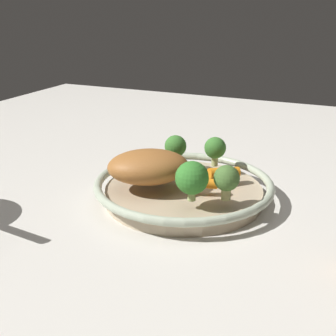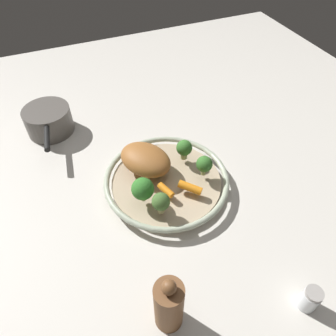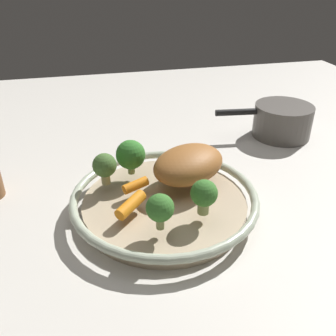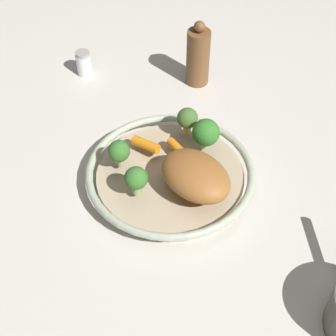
{
  "view_description": "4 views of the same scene",
  "coord_description": "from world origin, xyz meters",
  "px_view_note": "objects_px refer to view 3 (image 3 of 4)",
  "views": [
    {
      "loc": [
        0.3,
        -0.74,
        0.36
      ],
      "look_at": [
        -0.02,
        -0.02,
        0.07
      ],
      "focal_mm": 49.12,
      "sensor_mm": 36.0,
      "label": 1
    },
    {
      "loc": [
        0.52,
        -0.21,
        0.67
      ],
      "look_at": [
        -0.01,
        0.01,
        0.06
      ],
      "focal_mm": 33.74,
      "sensor_mm": 36.0,
      "label": 2
    },
    {
      "loc": [
        0.12,
        0.53,
        0.4
      ],
      "look_at": [
        -0.01,
        -0.03,
        0.08
      ],
      "focal_mm": 39.26,
      "sensor_mm": 36.0,
      "label": 3
    },
    {
      "loc": [
        -0.68,
        0.13,
        0.77
      ],
      "look_at": [
        -0.01,
        0.01,
        0.06
      ],
      "focal_mm": 54.49,
      "sensor_mm": 36.0,
      "label": 4
    }
  ],
  "objects_px": {
    "baby_carrot_center": "(136,185)",
    "broccoli_floret_small": "(160,208)",
    "broccoli_floret_large": "(204,194)",
    "saucepan": "(282,121)",
    "broccoli_floret_edge": "(131,155)",
    "roast_chicken_piece": "(189,164)",
    "broccoli_floret_mid": "(105,166)",
    "baby_carrot_back": "(131,205)",
    "serving_bowl": "(165,201)"
  },
  "relations": [
    {
      "from": "baby_carrot_back",
      "to": "baby_carrot_center",
      "type": "bearing_deg",
      "value": -106.13
    },
    {
      "from": "baby_carrot_center",
      "to": "broccoli_floret_large",
      "type": "xyz_separation_m",
      "value": [
        -0.1,
        0.09,
        0.03
      ]
    },
    {
      "from": "serving_bowl",
      "to": "baby_carrot_center",
      "type": "relative_size",
      "value": 7.19
    },
    {
      "from": "broccoli_floret_small",
      "to": "saucepan",
      "type": "height_order",
      "value": "broccoli_floret_small"
    },
    {
      "from": "broccoli_floret_mid",
      "to": "serving_bowl",
      "type": "bearing_deg",
      "value": 150.92
    },
    {
      "from": "serving_bowl",
      "to": "saucepan",
      "type": "relative_size",
      "value": 1.35
    },
    {
      "from": "broccoli_floret_large",
      "to": "baby_carrot_center",
      "type": "bearing_deg",
      "value": -44.53
    },
    {
      "from": "roast_chicken_piece",
      "to": "saucepan",
      "type": "height_order",
      "value": "roast_chicken_piece"
    },
    {
      "from": "roast_chicken_piece",
      "to": "broccoli_floret_small",
      "type": "distance_m",
      "value": 0.16
    },
    {
      "from": "baby_carrot_back",
      "to": "saucepan",
      "type": "xyz_separation_m",
      "value": [
        -0.43,
        -0.29,
        -0.01
      ]
    },
    {
      "from": "baby_carrot_center",
      "to": "broccoli_floret_mid",
      "type": "xyz_separation_m",
      "value": [
        0.05,
        -0.03,
        0.03
      ]
    },
    {
      "from": "roast_chicken_piece",
      "to": "broccoli_floret_large",
      "type": "bearing_deg",
      "value": 86.53
    },
    {
      "from": "roast_chicken_piece",
      "to": "broccoli_floret_small",
      "type": "bearing_deg",
      "value": 58.01
    },
    {
      "from": "broccoli_floret_edge",
      "to": "broccoli_floret_small",
      "type": "bearing_deg",
      "value": 95.95
    },
    {
      "from": "serving_bowl",
      "to": "broccoli_floret_large",
      "type": "height_order",
      "value": "broccoli_floret_large"
    },
    {
      "from": "broccoli_floret_mid",
      "to": "broccoli_floret_edge",
      "type": "relative_size",
      "value": 0.88
    },
    {
      "from": "broccoli_floret_small",
      "to": "broccoli_floret_mid",
      "type": "bearing_deg",
      "value": -65.04
    },
    {
      "from": "baby_carrot_center",
      "to": "broccoli_floret_large",
      "type": "relative_size",
      "value": 0.77
    },
    {
      "from": "baby_carrot_back",
      "to": "broccoli_floret_edge",
      "type": "height_order",
      "value": "broccoli_floret_edge"
    },
    {
      "from": "baby_carrot_center",
      "to": "broccoli_floret_edge",
      "type": "bearing_deg",
      "value": -91.27
    },
    {
      "from": "roast_chicken_piece",
      "to": "broccoli_floret_edge",
      "type": "xyz_separation_m",
      "value": [
        0.1,
        -0.04,
        0.01
      ]
    },
    {
      "from": "serving_bowl",
      "to": "roast_chicken_piece",
      "type": "height_order",
      "value": "roast_chicken_piece"
    },
    {
      "from": "broccoli_floret_mid",
      "to": "broccoli_floret_large",
      "type": "relative_size",
      "value": 1.0
    },
    {
      "from": "roast_chicken_piece",
      "to": "serving_bowl",
      "type": "bearing_deg",
      "value": 34.63
    },
    {
      "from": "baby_carrot_back",
      "to": "broccoli_floret_large",
      "type": "distance_m",
      "value": 0.12
    },
    {
      "from": "broccoli_floret_large",
      "to": "baby_carrot_back",
      "type": "bearing_deg",
      "value": -17.08
    },
    {
      "from": "roast_chicken_piece",
      "to": "baby_carrot_center",
      "type": "height_order",
      "value": "roast_chicken_piece"
    },
    {
      "from": "serving_bowl",
      "to": "broccoli_floret_edge",
      "type": "xyz_separation_m",
      "value": [
        0.05,
        -0.08,
        0.06
      ]
    },
    {
      "from": "roast_chicken_piece",
      "to": "broccoli_floret_edge",
      "type": "bearing_deg",
      "value": -23.13
    },
    {
      "from": "broccoli_floret_mid",
      "to": "broccoli_floret_small",
      "type": "height_order",
      "value": "same"
    },
    {
      "from": "broccoli_floret_large",
      "to": "broccoli_floret_small",
      "type": "distance_m",
      "value": 0.08
    },
    {
      "from": "broccoli_floret_small",
      "to": "saucepan",
      "type": "xyz_separation_m",
      "value": [
        -0.4,
        -0.35,
        -0.04
      ]
    },
    {
      "from": "broccoli_floret_small",
      "to": "saucepan",
      "type": "bearing_deg",
      "value": -138.55
    },
    {
      "from": "baby_carrot_back",
      "to": "broccoli_floret_edge",
      "type": "xyz_separation_m",
      "value": [
        -0.02,
        -0.12,
        0.03
      ]
    },
    {
      "from": "baby_carrot_back",
      "to": "broccoli_floret_large",
      "type": "bearing_deg",
      "value": 162.92
    },
    {
      "from": "broccoli_floret_large",
      "to": "saucepan",
      "type": "bearing_deg",
      "value": -134.3
    },
    {
      "from": "saucepan",
      "to": "baby_carrot_center",
      "type": "bearing_deg",
      "value": 29.25
    },
    {
      "from": "baby_carrot_center",
      "to": "broccoli_floret_small",
      "type": "height_order",
      "value": "broccoli_floret_small"
    },
    {
      "from": "baby_carrot_back",
      "to": "broccoli_floret_large",
      "type": "height_order",
      "value": "broccoli_floret_large"
    },
    {
      "from": "roast_chicken_piece",
      "to": "broccoli_floret_small",
      "type": "relative_size",
      "value": 2.49
    },
    {
      "from": "baby_carrot_center",
      "to": "broccoli_floret_small",
      "type": "distance_m",
      "value": 0.12
    },
    {
      "from": "serving_bowl",
      "to": "broccoli_floret_large",
      "type": "distance_m",
      "value": 0.1
    },
    {
      "from": "broccoli_floret_large",
      "to": "saucepan",
      "type": "height_order",
      "value": "broccoli_floret_large"
    },
    {
      "from": "broccoli_floret_edge",
      "to": "baby_carrot_center",
      "type": "bearing_deg",
      "value": 88.73
    },
    {
      "from": "serving_bowl",
      "to": "baby_carrot_center",
      "type": "xyz_separation_m",
      "value": [
        0.05,
        -0.02,
        0.03
      ]
    },
    {
      "from": "serving_bowl",
      "to": "roast_chicken_piece",
      "type": "distance_m",
      "value": 0.08
    },
    {
      "from": "broccoli_floret_small",
      "to": "broccoli_floret_large",
      "type": "bearing_deg",
      "value": -163.75
    },
    {
      "from": "broccoli_floret_small",
      "to": "broccoli_floret_edge",
      "type": "relative_size",
      "value": 0.88
    },
    {
      "from": "broccoli_floret_small",
      "to": "broccoli_floret_edge",
      "type": "height_order",
      "value": "broccoli_floret_edge"
    },
    {
      "from": "baby_carrot_center",
      "to": "roast_chicken_piece",
      "type": "bearing_deg",
      "value": -171.04
    }
  ]
}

